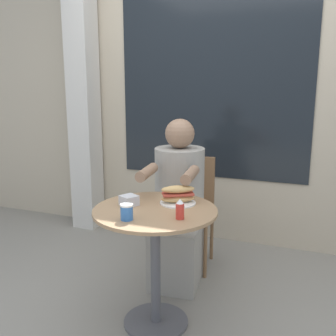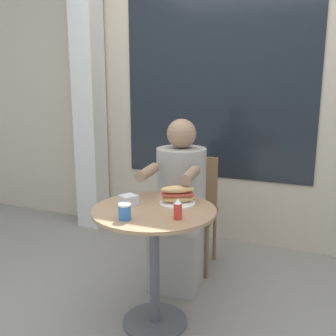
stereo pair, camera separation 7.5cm
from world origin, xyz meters
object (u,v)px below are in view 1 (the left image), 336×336
drink_cup (127,212)px  condiment_bottle (180,209)px  cafe_table (155,241)px  seated_diner (178,214)px  diner_chair (191,201)px  sandwich_on_plate (178,196)px

drink_cup → condiment_bottle: bearing=24.1°
cafe_table → seated_diner: size_ratio=0.61×
diner_chair → seated_diner: seated_diner is taller
condiment_bottle → seated_diner: bearing=110.4°
cafe_table → condiment_bottle: condiment_bottle is taller
diner_chair → seated_diner: bearing=85.9°
diner_chair → condiment_bottle: bearing=98.0°
sandwich_on_plate → drink_cup: 0.40m
seated_diner → drink_cup: seated_diner is taller
cafe_table → seated_diner: 0.56m
diner_chair → seated_diner: 0.35m
diner_chair → cafe_table: bearing=87.9°
cafe_table → seated_diner: bearing=95.7°
diner_chair → condiment_bottle: (0.26, -1.01, 0.27)m
diner_chair → condiment_bottle: size_ratio=7.81×
diner_chair → sandwich_on_plate: bearing=95.3°
diner_chair → condiment_bottle: 1.08m
seated_diner → drink_cup: (-0.01, -0.78, 0.26)m
cafe_table → condiment_bottle: (0.19, -0.11, 0.25)m
drink_cup → cafe_table: bearing=72.5°
sandwich_on_plate → drink_cup: size_ratio=2.49×
cafe_table → sandwich_on_plate: (0.09, 0.15, 0.25)m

